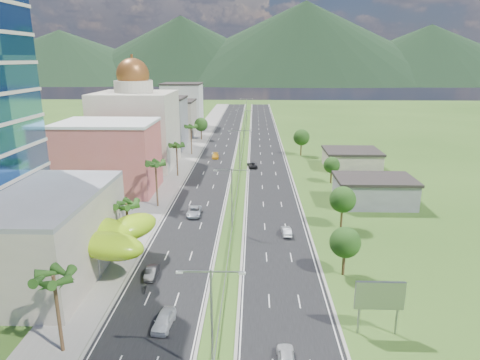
# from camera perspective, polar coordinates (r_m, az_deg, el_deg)

# --- Properties ---
(ground) EXTENTS (500.00, 500.00, 0.00)m
(ground) POSITION_cam_1_polar(r_m,az_deg,el_deg) (64.96, -1.53, -10.17)
(ground) COLOR #2D5119
(ground) RESTS_ON ground
(road_left) EXTENTS (11.00, 260.00, 0.04)m
(road_left) POSITION_cam_1_polar(r_m,az_deg,el_deg) (151.37, -2.37, 5.03)
(road_left) COLOR black
(road_left) RESTS_ON ground
(road_right) EXTENTS (11.00, 260.00, 0.04)m
(road_right) POSITION_cam_1_polar(r_m,az_deg,el_deg) (151.01, 3.34, 4.99)
(road_right) COLOR black
(road_right) RESTS_ON ground
(sidewalk_left) EXTENTS (7.00, 260.00, 0.12)m
(sidewalk_left) POSITION_cam_1_polar(r_m,az_deg,el_deg) (152.36, -5.95, 5.05)
(sidewalk_left) COLOR gray
(sidewalk_left) RESTS_ON ground
(median_guardrail) EXTENTS (0.10, 216.06, 0.76)m
(median_guardrail) POSITION_cam_1_polar(r_m,az_deg,el_deg) (133.24, 0.29, 3.81)
(median_guardrail) COLOR gray
(median_guardrail) RESTS_ON ground
(streetlight_median_a) EXTENTS (6.04, 0.25, 11.00)m
(streetlight_median_a) POSITION_cam_1_polar(r_m,az_deg,el_deg) (39.92, -3.81, -17.24)
(streetlight_median_a) COLOR gray
(streetlight_median_a) RESTS_ON ground
(streetlight_median_b) EXTENTS (6.04, 0.25, 11.00)m
(streetlight_median_b) POSITION_cam_1_polar(r_m,az_deg,el_deg) (71.73, -1.10, -1.79)
(streetlight_median_b) COLOR gray
(streetlight_median_b) RESTS_ON ground
(streetlight_median_c) EXTENTS (6.04, 0.25, 11.00)m
(streetlight_median_c) POSITION_cam_1_polar(r_m,az_deg,el_deg) (110.47, -0.03, 4.53)
(streetlight_median_c) COLOR gray
(streetlight_median_c) RESTS_ON ground
(streetlight_median_d) EXTENTS (6.04, 0.25, 11.00)m
(streetlight_median_d) POSITION_cam_1_polar(r_m,az_deg,el_deg) (154.82, 0.54, 7.81)
(streetlight_median_d) COLOR gray
(streetlight_median_d) RESTS_ON ground
(streetlight_median_e) EXTENTS (6.04, 0.25, 11.00)m
(streetlight_median_e) POSITION_cam_1_polar(r_m,az_deg,el_deg) (199.47, 0.85, 9.63)
(streetlight_median_e) COLOR gray
(streetlight_median_e) RESTS_ON ground
(lime_canopy) EXTENTS (18.00, 15.00, 7.40)m
(lime_canopy) POSITION_cam_1_polar(r_m,az_deg,el_deg) (63.68, -20.19, -6.85)
(lime_canopy) COLOR #93C913
(lime_canopy) RESTS_ON ground
(pink_shophouse) EXTENTS (20.00, 15.00, 15.00)m
(pink_shophouse) POSITION_cam_1_polar(r_m,az_deg,el_deg) (97.91, -17.03, 2.79)
(pink_shophouse) COLOR #C75C51
(pink_shophouse) RESTS_ON ground
(domed_building) EXTENTS (20.00, 20.00, 28.70)m
(domed_building) POSITION_cam_1_polar(r_m,az_deg,el_deg) (118.82, -13.67, 7.14)
(domed_building) COLOR beige
(domed_building) RESTS_ON ground
(midrise_grey) EXTENTS (16.00, 15.00, 16.00)m
(midrise_grey) POSITION_cam_1_polar(r_m,az_deg,el_deg) (143.08, -10.58, 7.38)
(midrise_grey) COLOR gray
(midrise_grey) RESTS_ON ground
(midrise_beige) EXTENTS (16.00, 15.00, 13.00)m
(midrise_beige) POSITION_cam_1_polar(r_m,az_deg,el_deg) (164.62, -8.94, 8.02)
(midrise_beige) COLOR #A19584
(midrise_beige) RESTS_ON ground
(midrise_white) EXTENTS (16.00, 15.00, 18.00)m
(midrise_white) POSITION_cam_1_polar(r_m,az_deg,el_deg) (186.81, -7.67, 9.76)
(midrise_white) COLOR silver
(midrise_white) RESTS_ON ground
(billboard) EXTENTS (5.20, 0.35, 6.20)m
(billboard) POSITION_cam_1_polar(r_m,az_deg,el_deg) (48.79, 18.13, -14.61)
(billboard) COLOR gray
(billboard) RESTS_ON ground
(shed_near) EXTENTS (15.00, 10.00, 5.00)m
(shed_near) POSITION_cam_1_polar(r_m,az_deg,el_deg) (90.56, 17.42, -1.56)
(shed_near) COLOR gray
(shed_near) RESTS_ON ground
(shed_far) EXTENTS (14.00, 12.00, 4.40)m
(shed_far) POSITION_cam_1_polar(r_m,az_deg,el_deg) (119.22, 14.64, 2.62)
(shed_far) COLOR #A19584
(shed_far) RESTS_ON ground
(palm_tree_a) EXTENTS (3.60, 3.60, 9.10)m
(palm_tree_a) POSITION_cam_1_polar(r_m,az_deg,el_deg) (45.84, -23.58, -12.15)
(palm_tree_a) COLOR #47301C
(palm_tree_a) RESTS_ON ground
(palm_tree_b) EXTENTS (3.60, 3.60, 8.10)m
(palm_tree_b) POSITION_cam_1_polar(r_m,az_deg,el_deg) (66.76, -14.90, -3.43)
(palm_tree_b) COLOR #47301C
(palm_tree_b) RESTS_ON ground
(palm_tree_c) EXTENTS (3.60, 3.60, 9.60)m
(palm_tree_c) POSITION_cam_1_polar(r_m,az_deg,el_deg) (84.89, -11.19, 1.94)
(palm_tree_c) COLOR #47301C
(palm_tree_c) RESTS_ON ground
(palm_tree_d) EXTENTS (3.60, 3.60, 8.60)m
(palm_tree_d) POSITION_cam_1_polar(r_m,az_deg,el_deg) (107.08, -8.46, 4.42)
(palm_tree_d) COLOR #47301C
(palm_tree_d) RESTS_ON ground
(palm_tree_e) EXTENTS (3.60, 3.60, 9.40)m
(palm_tree_e) POSITION_cam_1_polar(r_m,az_deg,el_deg) (131.23, -6.56, 6.93)
(palm_tree_e) COLOR #47301C
(palm_tree_e) RESTS_ON ground
(leafy_tree_lfar) EXTENTS (4.90, 4.90, 8.05)m
(leafy_tree_lfar) POSITION_cam_1_polar(r_m,az_deg,el_deg) (156.13, -5.21, 7.38)
(leafy_tree_lfar) COLOR #47301C
(leafy_tree_lfar) RESTS_ON ground
(leafy_tree_ra) EXTENTS (4.20, 4.20, 6.90)m
(leafy_tree_ra) POSITION_cam_1_polar(r_m,az_deg,el_deg) (59.60, 13.84, -8.10)
(leafy_tree_ra) COLOR #47301C
(leafy_tree_ra) RESTS_ON ground
(leafy_tree_rb) EXTENTS (4.55, 4.55, 7.47)m
(leafy_tree_rb) POSITION_cam_1_polar(r_m,az_deg,el_deg) (75.60, 13.54, -2.56)
(leafy_tree_rb) COLOR #47301C
(leafy_tree_rb) RESTS_ON ground
(leafy_tree_rc) EXTENTS (3.85, 3.85, 6.33)m
(leafy_tree_rc) POSITION_cam_1_polar(r_m,az_deg,el_deg) (102.82, 12.14, 1.95)
(leafy_tree_rc) COLOR #47301C
(leafy_tree_rc) RESTS_ON ground
(leafy_tree_rd) EXTENTS (4.90, 4.90, 8.05)m
(leafy_tree_rd) POSITION_cam_1_polar(r_m,az_deg,el_deg) (131.07, 8.20, 5.65)
(leafy_tree_rd) COLOR #47301C
(leafy_tree_rd) RESTS_ON ground
(mountain_ridge) EXTENTS (860.00, 140.00, 90.00)m
(mountain_ridge) POSITION_cam_1_polar(r_m,az_deg,el_deg) (512.15, 8.41, 12.55)
(mountain_ridge) COLOR black
(mountain_ridge) RESTS_ON ground
(car_white_near_left) EXTENTS (2.29, 4.78, 1.58)m
(car_white_near_left) POSITION_cam_1_polar(r_m,az_deg,el_deg) (50.18, -10.13, -17.92)
(car_white_near_left) COLOR silver
(car_white_near_left) RESTS_ON road_left
(car_dark_left) EXTENTS (1.58, 4.15, 1.35)m
(car_dark_left) POSITION_cam_1_polar(r_m,az_deg,el_deg) (60.25, -11.73, -11.98)
(car_dark_left) COLOR black
(car_dark_left) RESTS_ON road_left
(car_silver_mid_left) EXTENTS (2.65, 5.55, 1.53)m
(car_silver_mid_left) POSITION_cam_1_polar(r_m,az_deg,el_deg) (81.14, -6.14, -4.18)
(car_silver_mid_left) COLOR #B9BCC2
(car_silver_mid_left) RESTS_ON road_left
(car_yellow_far_left) EXTENTS (2.17, 4.85, 1.38)m
(car_yellow_far_left) POSITION_cam_1_polar(r_m,az_deg,el_deg) (127.03, -3.30, 3.23)
(car_yellow_far_left) COLOR gold
(car_yellow_far_left) RESTS_ON road_left
(car_white_near_right) EXTENTS (1.79, 4.32, 1.46)m
(car_white_near_right) POSITION_cam_1_polar(r_m,az_deg,el_deg) (44.91, 6.20, -22.42)
(car_white_near_right) COLOR silver
(car_white_near_right) RESTS_ON road_right
(car_silver_right) EXTENTS (1.64, 4.19, 1.36)m
(car_silver_right) POSITION_cam_1_polar(r_m,az_deg,el_deg) (72.47, 6.20, -6.78)
(car_silver_right) COLOR #ACADB4
(car_silver_right) RESTS_ON road_right
(car_dark_far_right) EXTENTS (3.07, 5.24, 1.37)m
(car_dark_far_right) POSITION_cam_1_polar(r_m,az_deg,el_deg) (116.06, 1.63, 2.03)
(car_dark_far_right) COLOR black
(car_dark_far_right) RESTS_ON road_right
(motorcycle) EXTENTS (0.87, 1.97, 1.22)m
(motorcycle) POSITION_cam_1_polar(r_m,az_deg,el_deg) (57.11, -12.51, -13.76)
(motorcycle) COLOR black
(motorcycle) RESTS_ON road_left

